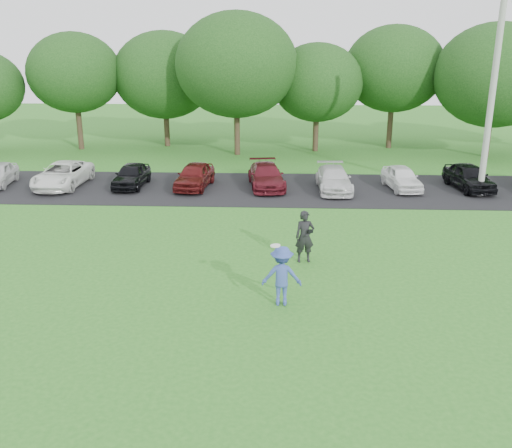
{
  "coord_description": "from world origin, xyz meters",
  "views": [
    {
      "loc": [
        0.78,
        -14.04,
        7.05
      ],
      "look_at": [
        0.0,
        3.5,
        1.3
      ],
      "focal_mm": 40.0,
      "sensor_mm": 36.0,
      "label": 1
    }
  ],
  "objects": [
    {
      "name": "parked_cars",
      "position": [
        -0.19,
        13.05,
        0.61
      ],
      "size": [
        28.53,
        4.47,
        1.23
      ],
      "color": "silver",
      "rests_on": "parking_lot"
    },
    {
      "name": "tree_row",
      "position": [
        1.51,
        22.76,
        4.91
      ],
      "size": [
        42.39,
        9.85,
        8.64
      ],
      "color": "#38281C",
      "rests_on": "ground"
    },
    {
      "name": "camera_bystander",
      "position": [
        1.59,
        3.56,
        0.87
      ],
      "size": [
        0.69,
        0.5,
        1.73
      ],
      "color": "black",
      "rests_on": "ground"
    },
    {
      "name": "parking_lot",
      "position": [
        0.0,
        13.0,
        0.01
      ],
      "size": [
        32.0,
        6.5,
        0.03
      ],
      "primitive_type": "cube",
      "color": "black",
      "rests_on": "ground"
    },
    {
      "name": "utility_pole",
      "position": [
        10.07,
        12.11,
        4.72
      ],
      "size": [
        0.28,
        0.28,
        9.45
      ],
      "primitive_type": "cylinder",
      "color": "#A5A5A0",
      "rests_on": "ground"
    },
    {
      "name": "ground",
      "position": [
        0.0,
        0.0,
        0.0
      ],
      "size": [
        100.0,
        100.0,
        0.0
      ],
      "primitive_type": "plane",
      "color": "#286F1F",
      "rests_on": "ground"
    },
    {
      "name": "frisbee_player",
      "position": [
        0.85,
        0.35,
        0.85
      ],
      "size": [
        1.1,
        0.73,
        1.85
      ],
      "color": "#374C9C",
      "rests_on": "ground"
    }
  ]
}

